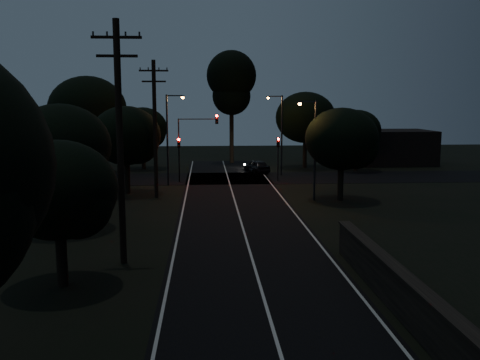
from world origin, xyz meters
TOP-DOWN VIEW (x-y plane):
  - road_surface at (0.00, 31.12)m, footprint 60.00×70.00m
  - utility_pole_mid at (-6.00, 15.00)m, footprint 2.20×0.30m
  - utility_pole_far at (-6.00, 32.00)m, footprint 2.20×0.30m
  - tree_left_b at (-7.83, 11.91)m, footprint 4.68×4.68m
  - tree_left_c at (-10.30, 21.88)m, footprint 5.78×5.78m
  - tree_left_d at (-8.30, 33.89)m, footprint 5.57×5.57m
  - tree_far_nw at (-8.81, 49.89)m, footprint 5.34×5.34m
  - tree_far_w at (-13.72, 45.84)m, footprint 7.80×7.80m
  - tree_far_ne at (9.24, 49.86)m, footprint 6.69×6.69m
  - tree_far_e at (14.18, 46.90)m, footprint 5.14×5.14m
  - tree_right_a at (8.19, 29.89)m, footprint 5.48×5.48m
  - tall_pine at (1.00, 55.00)m, footprint 5.89×5.89m
  - building_left at (-20.00, 52.00)m, footprint 10.00×8.00m
  - building_right at (20.00, 53.00)m, footprint 9.00×7.00m
  - signal_left at (-4.60, 39.99)m, footprint 0.28×0.35m
  - signal_right at (4.60, 39.99)m, footprint 0.28×0.35m
  - signal_mast at (-2.91, 39.99)m, footprint 3.70×0.35m
  - streetlight_a at (-5.31, 38.00)m, footprint 1.66×0.26m
  - streetlight_b at (5.31, 44.00)m, footprint 1.66×0.26m
  - streetlight_c at (5.83, 30.00)m, footprint 1.46×0.26m
  - car at (3.20, 46.00)m, footprint 2.74×4.22m

SIDE VIEW (x-z plane):
  - road_surface at x=0.00m, z-range 0.00..0.03m
  - car at x=3.20m, z-range 0.00..1.34m
  - building_right at x=20.00m, z-range 0.00..4.00m
  - building_left at x=-20.00m, z-range 0.00..4.40m
  - signal_left at x=-4.60m, z-range 0.79..4.89m
  - signal_right at x=4.60m, z-range 0.79..4.89m
  - tree_left_b at x=-7.83m, z-range 0.88..6.83m
  - tree_far_e at x=14.18m, z-range 0.96..7.48m
  - signal_mast at x=-2.91m, z-range 1.21..7.46m
  - streetlight_c at x=5.83m, z-range 0.60..8.10m
  - tree_far_nw at x=-8.81m, z-range 1.00..7.77m
  - tree_right_a at x=8.19m, z-range 1.03..8.00m
  - tree_left_d at x=-8.30m, z-range 1.04..8.11m
  - streetlight_a at x=-5.31m, z-range 0.64..8.64m
  - streetlight_b at x=5.31m, z-range 0.64..8.64m
  - tree_left_c at x=-10.30m, z-range 1.07..8.38m
  - tree_far_ne at x=9.24m, z-range 1.24..9.71m
  - utility_pole_far at x=-6.00m, z-range 0.23..10.73m
  - utility_pole_mid at x=-6.00m, z-range 0.24..11.24m
  - tree_far_w at x=-13.72m, z-range 1.49..11.44m
  - tall_pine at x=1.00m, z-range 2.95..16.33m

